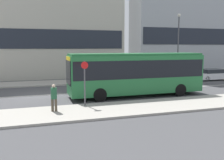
# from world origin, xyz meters

# --- Properties ---
(ground_plane) EXTENTS (120.00, 120.00, 0.00)m
(ground_plane) POSITION_xyz_m (0.00, 0.00, 0.00)
(ground_plane) COLOR #444447
(sidewalk_near) EXTENTS (44.00, 3.50, 0.13)m
(sidewalk_near) POSITION_xyz_m (0.00, -6.25, 0.07)
(sidewalk_near) COLOR #A39E93
(sidewalk_near) RESTS_ON ground_plane
(sidewalk_far) EXTENTS (44.00, 3.50, 0.13)m
(sidewalk_far) POSITION_xyz_m (0.00, 6.25, 0.07)
(sidewalk_far) COLOR #A39E93
(sidewalk_far) RESTS_ON ground_plane
(lane_centerline) EXTENTS (41.80, 0.16, 0.01)m
(lane_centerline) POSITION_xyz_m (0.00, 0.00, 0.00)
(lane_centerline) COLOR silver
(lane_centerline) RESTS_ON ground_plane
(apartment_block_left_tower) EXTENTS (18.13, 5.84, 16.99)m
(apartment_block_left_tower) POSITION_xyz_m (1.56, 12.38, 8.49)
(apartment_block_left_tower) COLOR #B7B2A3
(apartment_block_left_tower) RESTS_ON ground_plane
(apartment_block_right_tower) EXTENTS (15.02, 4.33, 18.92)m
(apartment_block_right_tower) POSITION_xyz_m (20.37, 11.63, 9.45)
(apartment_block_right_tower) COLOR #9EA3A8
(apartment_block_right_tower) RESTS_ON ground_plane
(city_bus) EXTENTS (10.41, 2.51, 3.30)m
(city_bus) POSITION_xyz_m (7.12, -2.48, 1.90)
(city_bus) COLOR #236B38
(city_bus) RESTS_ON ground_plane
(parked_car_0) EXTENTS (4.66, 1.79, 1.41)m
(parked_car_0) POSITION_xyz_m (13.75, 3.38, 0.66)
(parked_car_0) COLOR silver
(parked_car_0) RESTS_ON ground_plane
(parked_car_1) EXTENTS (4.31, 1.85, 1.26)m
(parked_car_1) POSITION_xyz_m (19.24, 3.57, 0.61)
(parked_car_1) COLOR silver
(parked_car_1) RESTS_ON ground_plane
(pedestrian_near_stop) EXTENTS (0.34, 0.34, 1.57)m
(pedestrian_near_stop) POSITION_xyz_m (0.62, -5.86, 1.01)
(pedestrian_near_stop) COLOR #4C4233
(pedestrian_near_stop) RESTS_ON sidewalk_near
(bus_stop_sign) EXTENTS (0.44, 0.12, 2.81)m
(bus_stop_sign) POSITION_xyz_m (2.58, -5.01, 1.76)
(bus_stop_sign) COLOR #4C4C51
(bus_stop_sign) RESTS_ON sidewalk_near
(street_lamp) EXTENTS (0.36, 0.36, 7.39)m
(street_lamp) POSITION_xyz_m (15.55, 5.08, 4.60)
(street_lamp) COLOR #4C4C51
(street_lamp) RESTS_ON sidewalk_far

